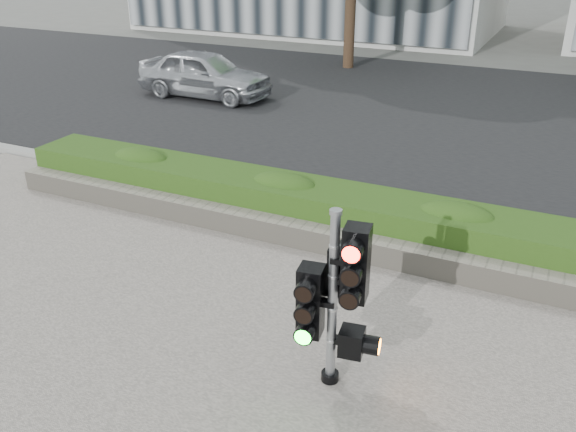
{
  "coord_description": "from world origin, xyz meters",
  "views": [
    {
      "loc": [
        2.67,
        -5.49,
        4.31
      ],
      "look_at": [
        -0.21,
        0.6,
        1.14
      ],
      "focal_mm": 38.0,
      "sensor_mm": 36.0,
      "label": 1
    }
  ],
  "objects": [
    {
      "name": "curb",
      "position": [
        0.0,
        3.15,
        0.06
      ],
      "size": [
        60.0,
        0.25,
        0.12
      ],
      "primitive_type": "cube",
      "color": "gray",
      "rests_on": "ground"
    },
    {
      "name": "stone_wall",
      "position": [
        0.0,
        1.9,
        0.2
      ],
      "size": [
        12.0,
        0.32,
        0.34
      ],
      "primitive_type": "cube",
      "color": "gray",
      "rests_on": "sidewalk"
    },
    {
      "name": "ground",
      "position": [
        0.0,
        0.0,
        0.0
      ],
      "size": [
        120.0,
        120.0,
        0.0
      ],
      "primitive_type": "plane",
      "color": "#51514C",
      "rests_on": "ground"
    },
    {
      "name": "hedge",
      "position": [
        0.0,
        2.55,
        0.37
      ],
      "size": [
        12.0,
        1.0,
        0.68
      ],
      "primitive_type": "cube",
      "color": "#4B7323",
      "rests_on": "sidewalk"
    },
    {
      "name": "traffic_signal",
      "position": [
        0.93,
        -0.7,
        1.12
      ],
      "size": [
        0.7,
        0.55,
        1.97
      ],
      "rotation": [
        0.0,
        0.0,
        0.14
      ],
      "color": "black",
      "rests_on": "sidewalk"
    },
    {
      "name": "road",
      "position": [
        0.0,
        10.0,
        0.01
      ],
      "size": [
        60.0,
        13.0,
        0.02
      ],
      "primitive_type": "cube",
      "color": "black",
      "rests_on": "ground"
    },
    {
      "name": "car_silver",
      "position": [
        -6.71,
        8.91,
        0.67
      ],
      "size": [
        3.84,
        1.6,
        1.3
      ],
      "primitive_type": "imported",
      "rotation": [
        0.0,
        0.0,
        1.55
      ],
      "color": "#B4B6BC",
      "rests_on": "road"
    }
  ]
}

